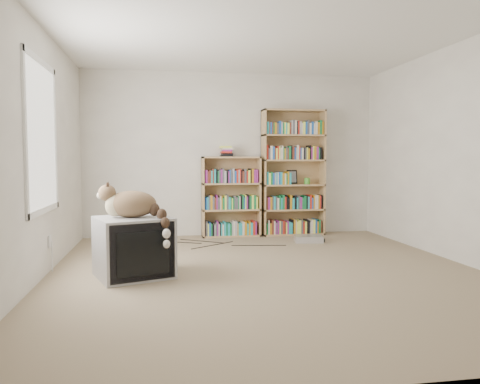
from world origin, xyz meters
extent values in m
cube|color=gray|center=(0.00, 0.00, 0.00)|extent=(4.50, 5.00, 0.01)
cube|color=silver|center=(0.00, 2.50, 1.25)|extent=(4.50, 0.02, 2.50)
cube|color=silver|center=(0.00, -2.50, 1.25)|extent=(4.50, 0.02, 2.50)
cube|color=silver|center=(-2.25, 0.00, 1.25)|extent=(0.02, 5.00, 2.50)
cube|color=silver|center=(2.25, 0.00, 1.25)|extent=(0.02, 5.00, 2.50)
cube|color=white|center=(0.00, 0.00, 2.50)|extent=(4.50, 5.00, 0.02)
cube|color=white|center=(-2.24, 0.20, 1.40)|extent=(0.02, 1.22, 1.52)
cube|color=#9D9C9F|center=(-1.36, 0.05, 0.30)|extent=(0.86, 0.82, 0.60)
cube|color=black|center=(-1.26, -0.23, 0.30)|extent=(0.61, 0.24, 0.55)
cube|color=black|center=(-1.26, -0.25, 0.29)|extent=(0.48, 0.19, 0.42)
cube|color=black|center=(-1.41, 0.18, 0.29)|extent=(0.50, 0.46, 0.36)
ellipsoid|color=#3A2617|center=(-1.38, 0.06, 0.73)|extent=(0.49, 0.32, 0.27)
ellipsoid|color=#3A2617|center=(-1.25, 0.06, 0.72)|extent=(0.22, 0.24, 0.20)
ellipsoid|color=tan|center=(-1.54, 0.04, 0.72)|extent=(0.19, 0.19, 0.22)
ellipsoid|color=#3A2617|center=(-1.61, 0.05, 0.85)|extent=(0.17, 0.16, 0.16)
sphere|color=beige|center=(-1.68, 0.05, 0.82)|extent=(0.07, 0.07, 0.07)
cone|color=black|center=(-1.61, 0.01, 0.92)|extent=(0.06, 0.08, 0.08)
cone|color=black|center=(-1.61, 0.11, 0.92)|extent=(0.06, 0.08, 0.08)
cube|color=tan|center=(0.47, 2.34, 0.97)|extent=(0.03, 0.30, 1.94)
cube|color=tan|center=(1.41, 2.34, 0.97)|extent=(0.02, 0.30, 1.94)
cube|color=tan|center=(0.94, 2.48, 0.97)|extent=(0.97, 0.03, 1.94)
cube|color=tan|center=(0.94, 2.34, 1.92)|extent=(0.97, 0.30, 0.02)
cube|color=tan|center=(0.94, 2.34, 0.01)|extent=(0.97, 0.30, 0.03)
cube|color=tan|center=(0.94, 2.34, 0.39)|extent=(0.97, 0.30, 0.03)
cube|color=tan|center=(0.94, 2.34, 0.78)|extent=(0.97, 0.30, 0.02)
cube|color=tan|center=(0.94, 2.34, 1.16)|extent=(0.97, 0.30, 0.02)
cube|color=tan|center=(0.94, 2.34, 1.54)|extent=(0.97, 0.30, 0.02)
cube|color=red|center=(0.94, 2.34, 0.12)|extent=(0.89, 0.24, 0.19)
cube|color=#1B53B0|center=(0.94, 2.34, 0.50)|extent=(0.89, 0.24, 0.19)
cube|color=#137038|center=(0.94, 2.34, 0.88)|extent=(0.89, 0.24, 0.19)
cube|color=beige|center=(0.94, 2.34, 1.27)|extent=(0.89, 0.24, 0.19)
cube|color=black|center=(0.94, 2.34, 1.65)|extent=(0.89, 0.24, 0.19)
cube|color=tan|center=(-0.47, 2.34, 0.61)|extent=(0.03, 0.30, 1.22)
cube|color=tan|center=(0.39, 2.34, 0.61)|extent=(0.03, 0.30, 1.22)
cube|color=tan|center=(-0.04, 2.48, 0.61)|extent=(0.88, 0.03, 1.22)
cube|color=tan|center=(-0.04, 2.34, 1.20)|extent=(0.88, 0.30, 0.02)
cube|color=tan|center=(-0.04, 2.34, 0.01)|extent=(0.88, 0.30, 0.03)
cube|color=tan|center=(-0.04, 2.34, 0.41)|extent=(0.88, 0.30, 0.03)
cube|color=tan|center=(-0.04, 2.34, 0.81)|extent=(0.88, 0.30, 0.02)
cube|color=red|center=(-0.04, 2.34, 0.12)|extent=(0.80, 0.24, 0.19)
cube|color=#1B53B0|center=(-0.04, 2.34, 0.52)|extent=(0.80, 0.24, 0.19)
cube|color=#137038|center=(-0.04, 2.34, 0.91)|extent=(0.80, 0.24, 0.19)
cube|color=red|center=(-0.10, 2.37, 1.30)|extent=(0.19, 0.24, 0.16)
cylinder|color=green|center=(1.16, 2.34, 0.84)|extent=(0.09, 0.09, 0.10)
cube|color=black|center=(0.95, 2.44, 0.90)|extent=(0.16, 0.05, 0.22)
cube|color=silver|center=(0.97, 1.65, 0.04)|extent=(0.43, 0.34, 0.09)
cube|color=silver|center=(-2.24, 0.40, 0.32)|extent=(0.01, 0.08, 0.13)
camera|label=1|loc=(-1.08, -4.69, 1.17)|focal=35.00mm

